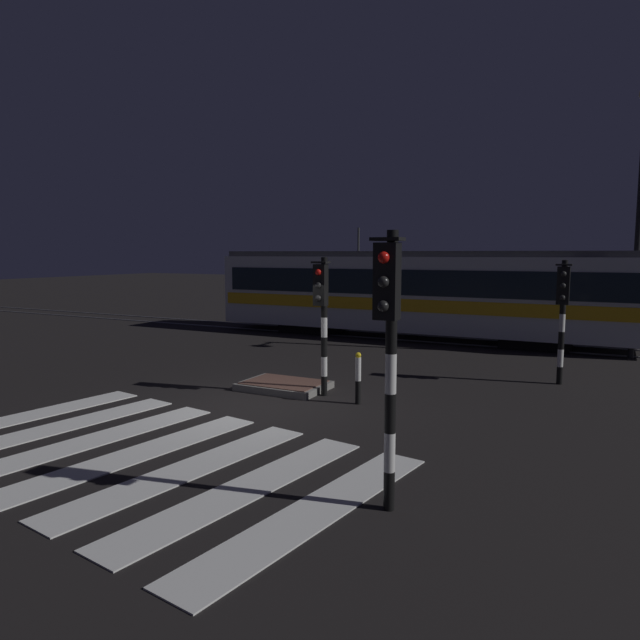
# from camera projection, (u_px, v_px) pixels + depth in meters

# --- Properties ---
(ground_plane) EXTENTS (120.00, 120.00, 0.00)m
(ground_plane) POSITION_uv_depth(u_px,v_px,m) (253.00, 407.00, 12.03)
(ground_plane) COLOR black
(rail_near) EXTENTS (80.00, 0.12, 0.03)m
(rail_near) POSITION_uv_depth(u_px,v_px,m) (410.00, 341.00, 20.97)
(rail_near) COLOR #59595E
(rail_near) RESTS_ON ground
(rail_far) EXTENTS (80.00, 0.12, 0.03)m
(rail_far) POSITION_uv_depth(u_px,v_px,m) (422.00, 336.00, 22.24)
(rail_far) COLOR #59595E
(rail_far) RESTS_ON ground
(crosswalk_zebra) EXTENTS (8.31, 5.71, 0.02)m
(crosswalk_zebra) POSITION_uv_depth(u_px,v_px,m) (139.00, 453.00, 9.19)
(crosswalk_zebra) COLOR silver
(crosswalk_zebra) RESTS_ON ground
(traffic_island) EXTENTS (1.96, 1.39, 0.18)m
(traffic_island) POSITION_uv_depth(u_px,v_px,m) (284.00, 386.00, 13.55)
(traffic_island) COLOR slate
(traffic_island) RESTS_ON ground
(traffic_light_median_centre) EXTENTS (0.36, 0.42, 3.09)m
(traffic_light_median_centre) POSITION_uv_depth(u_px,v_px,m) (322.00, 305.00, 12.65)
(traffic_light_median_centre) COLOR black
(traffic_light_median_centre) RESTS_ON ground
(traffic_light_corner_near_right) EXTENTS (0.36, 0.42, 3.45)m
(traffic_light_corner_near_right) POSITION_uv_depth(u_px,v_px,m) (389.00, 329.00, 6.87)
(traffic_light_corner_near_right) COLOR black
(traffic_light_corner_near_right) RESTS_ON ground
(traffic_light_corner_far_right) EXTENTS (0.36, 0.42, 3.01)m
(traffic_light_corner_far_right) POSITION_uv_depth(u_px,v_px,m) (563.00, 303.00, 13.77)
(traffic_light_corner_far_right) COLOR black
(traffic_light_corner_far_right) RESTS_ON ground
(tram) EXTENTS (15.78, 2.58, 4.15)m
(tram) POSITION_uv_depth(u_px,v_px,m) (416.00, 292.00, 21.42)
(tram) COLOR silver
(tram) RESTS_ON ground
(bollard_island_edge) EXTENTS (0.12, 0.12, 1.11)m
(bollard_island_edge) POSITION_uv_depth(u_px,v_px,m) (358.00, 378.00, 12.17)
(bollard_island_edge) COLOR black
(bollard_island_edge) RESTS_ON ground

